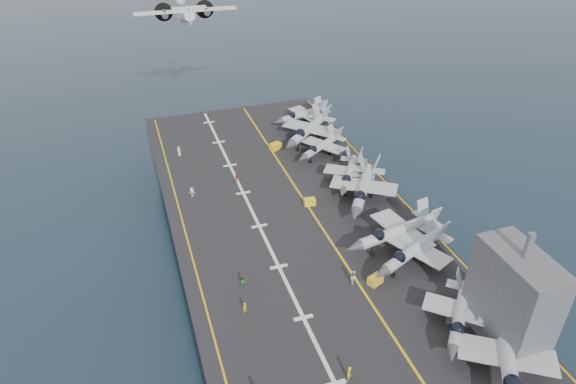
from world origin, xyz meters
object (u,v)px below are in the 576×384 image
object	(u,v)px
island_superstructure	(515,288)
fighter_jet_0	(508,359)
transport_plane	(186,17)
tow_cart_a	(375,280)

from	to	relation	value
island_superstructure	fighter_jet_0	size ratio (longest dim) A/B	0.81
island_superstructure	transport_plane	world-z (taller)	transport_plane
island_superstructure	transport_plane	distance (m)	88.62
island_superstructure	transport_plane	size ratio (longest dim) A/B	0.66
island_superstructure	tow_cart_a	world-z (taller)	island_superstructure
island_superstructure	tow_cart_a	distance (m)	17.61
island_superstructure	fighter_jet_0	distance (m)	7.57
tow_cart_a	fighter_jet_0	bearing A→B (deg)	-69.65
island_superstructure	fighter_jet_0	world-z (taller)	island_superstructure
fighter_jet_0	tow_cart_a	distance (m)	18.88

